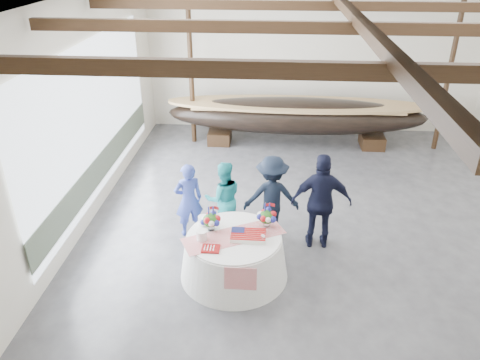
{
  "coord_description": "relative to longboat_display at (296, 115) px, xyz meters",
  "views": [
    {
      "loc": [
        -1.15,
        -8.18,
        5.43
      ],
      "look_at": [
        -1.77,
        -0.07,
        1.2
      ],
      "focal_mm": 35.0,
      "sensor_mm": 36.0,
      "label": 1
    }
  ],
  "objects": [
    {
      "name": "banquet_table",
      "position": [
        -1.26,
        -6.11,
        -0.47
      ],
      "size": [
        1.93,
        1.93,
        0.83
      ],
      "color": "silver",
      "rests_on": "ground"
    },
    {
      "name": "guest_man_left",
      "position": [
        -0.63,
        -4.74,
        -0.02
      ],
      "size": [
        1.16,
        0.73,
        1.73
      ],
      "primitive_type": "imported",
      "rotation": [
        0.0,
        0.0,
        3.22
      ],
      "color": "black",
      "rests_on": "ground"
    },
    {
      "name": "guest_man_right",
      "position": [
        0.31,
        -5.08,
        0.09
      ],
      "size": [
        1.14,
        0.48,
        1.95
      ],
      "primitive_type": "imported",
      "rotation": [
        0.0,
        0.0,
        3.14
      ],
      "color": "black",
      "rests_on": "ground"
    },
    {
      "name": "floor",
      "position": [
        0.51,
        -4.65,
        -0.89
      ],
      "size": [
        10.0,
        12.0,
        0.01
      ],
      "primitive_type": "cube",
      "color": "#3D3D42",
      "rests_on": "ground"
    },
    {
      "name": "open_bay",
      "position": [
        -4.44,
        -3.65,
        0.94
      ],
      "size": [
        0.03,
        7.0,
        3.2
      ],
      "color": "silver",
      "rests_on": "ground"
    },
    {
      "name": "pavilion_structure",
      "position": [
        0.51,
        -3.85,
        3.12
      ],
      "size": [
        9.8,
        11.76,
        4.5
      ],
      "color": "black",
      "rests_on": "ground"
    },
    {
      "name": "guest_woman_blue",
      "position": [
        -2.28,
        -4.86,
        -0.1
      ],
      "size": [
        0.68,
        0.58,
        1.57
      ],
      "primitive_type": "imported",
      "rotation": [
        0.0,
        0.0,
        3.58
      ],
      "color": "navy",
      "rests_on": "ground"
    },
    {
      "name": "tabletop_items",
      "position": [
        -1.24,
        -5.95,
        0.09
      ],
      "size": [
        1.84,
        1.3,
        0.4
      ],
      "color": "red",
      "rests_on": "banquet_table"
    },
    {
      "name": "ceiling",
      "position": [
        0.51,
        -4.65,
        3.61
      ],
      "size": [
        10.0,
        12.0,
        0.01
      ],
      "primitive_type": "cube",
      "color": "white",
      "rests_on": "wall_back"
    },
    {
      "name": "longboat_display",
      "position": [
        0.0,
        0.0,
        0.0
      ],
      "size": [
        7.41,
        1.48,
        1.39
      ],
      "color": "black",
      "rests_on": "ground"
    },
    {
      "name": "wall_left",
      "position": [
        -4.49,
        -4.65,
        1.36
      ],
      "size": [
        0.02,
        12.0,
        4.5
      ],
      "primitive_type": "cube",
      "color": "silver",
      "rests_on": "ground"
    },
    {
      "name": "guest_woman_teal",
      "position": [
        -1.59,
        -4.75,
        -0.1
      ],
      "size": [
        0.9,
        0.78,
        1.58
      ],
      "primitive_type": "imported",
      "rotation": [
        0.0,
        0.0,
        3.41
      ],
      "color": "teal",
      "rests_on": "ground"
    },
    {
      "name": "wall_back",
      "position": [
        0.51,
        1.35,
        1.36
      ],
      "size": [
        10.0,
        0.02,
        4.5
      ],
      "primitive_type": "cube",
      "color": "silver",
      "rests_on": "ground"
    }
  ]
}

